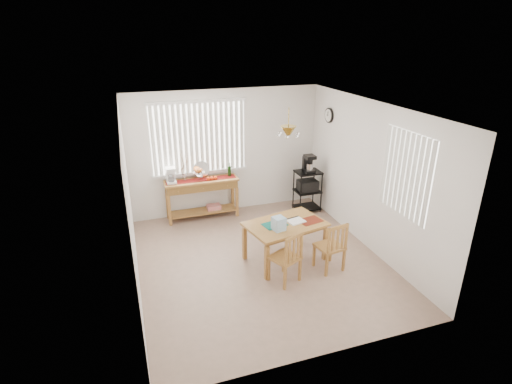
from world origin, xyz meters
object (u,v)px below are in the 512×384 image
object	(u,v)px
sideboard	(202,189)
chair_right	(331,247)
wire_cart	(307,187)
dining_table	(285,227)
cart_items	(308,164)
chair_left	(286,258)

from	to	relation	value
sideboard	chair_right	xyz separation A→B (m)	(1.57, -2.62, -0.20)
wire_cart	dining_table	size ratio (longest dim) A/B	0.63
wire_cart	cart_items	distance (m)	0.52
cart_items	dining_table	distance (m)	2.18
chair_right	chair_left	bearing A→B (deg)	-174.09
sideboard	wire_cart	xyz separation A→B (m)	(2.21, -0.35, -0.09)
sideboard	wire_cart	distance (m)	2.24
wire_cart	dining_table	xyz separation A→B (m)	(-1.23, -1.73, 0.07)
wire_cart	dining_table	distance (m)	2.12
chair_left	chair_right	size ratio (longest dim) A/B	1.00
sideboard	chair_left	xyz separation A→B (m)	(0.76, -2.70, -0.20)
chair_right	wire_cart	bearing A→B (deg)	74.15
chair_left	sideboard	bearing A→B (deg)	105.67
wire_cart	chair_left	size ratio (longest dim) A/B	1.03
sideboard	dining_table	distance (m)	2.30
sideboard	wire_cart	size ratio (longest dim) A/B	1.68
cart_items	chair_right	bearing A→B (deg)	-105.79
wire_cart	dining_table	world-z (taller)	wire_cart
dining_table	wire_cart	bearing A→B (deg)	54.70
dining_table	chair_left	bearing A→B (deg)	-110.23
wire_cart	cart_items	bearing A→B (deg)	90.00
wire_cart	chair_right	world-z (taller)	wire_cart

